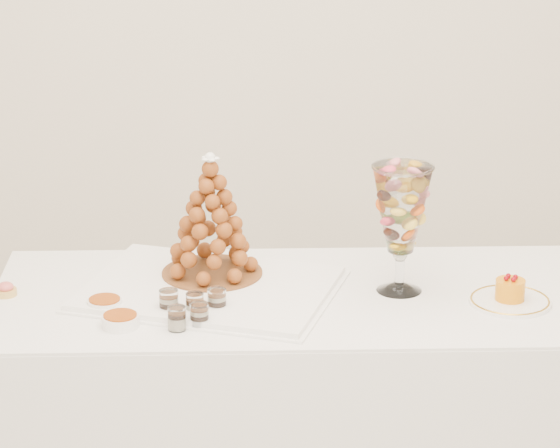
{
  "coord_description": "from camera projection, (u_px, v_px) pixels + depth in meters",
  "views": [
    {
      "loc": [
        -0.16,
        -3.07,
        2.14
      ],
      "look_at": [
        -0.03,
        0.22,
        0.97
      ],
      "focal_mm": 85.0,
      "sensor_mm": 36.0,
      "label": 1
    }
  ],
  "objects": [
    {
      "name": "ramekin_back",
      "position": [
        105.0,
        305.0,
        3.61
      ],
      "size": [
        0.1,
        0.1,
        0.03
      ],
      "primitive_type": "cylinder",
      "color": "white",
      "rests_on": "buffet_table"
    },
    {
      "name": "lace_tray",
      "position": [
        209.0,
        289.0,
        3.73
      ],
      "size": [
        0.8,
        0.69,
        0.02
      ],
      "primitive_type": "cube",
      "rotation": [
        0.0,
        0.0,
        -0.33
      ],
      "color": "white",
      "rests_on": "buffet_table"
    },
    {
      "name": "cake_plate",
      "position": [
        510.0,
        301.0,
        3.66
      ],
      "size": [
        0.23,
        0.23,
        0.01
      ],
      "primitive_type": "cylinder",
      "color": "white",
      "rests_on": "buffet_table"
    },
    {
      "name": "verrine_c",
      "position": [
        217.0,
        301.0,
        3.59
      ],
      "size": [
        0.06,
        0.06,
        0.07
      ],
      "primitive_type": "cylinder",
      "rotation": [
        0.0,
        0.0,
        0.31
      ],
      "color": "white",
      "rests_on": "buffet_table"
    },
    {
      "name": "verrine_b",
      "position": [
        195.0,
        305.0,
        3.57
      ],
      "size": [
        0.06,
        0.06,
        0.07
      ],
      "primitive_type": "cylinder",
      "rotation": [
        0.0,
        0.0,
        0.18
      ],
      "color": "white",
      "rests_on": "buffet_table"
    },
    {
      "name": "buffet_table",
      "position": [
        319.0,
        406.0,
        3.84
      ],
      "size": [
        1.87,
        0.77,
        0.71
      ],
      "rotation": [
        0.0,
        0.0,
        -0.01
      ],
      "color": "white",
      "rests_on": "ground"
    },
    {
      "name": "verrine_d",
      "position": [
        177.0,
        318.0,
        3.48
      ],
      "size": [
        0.05,
        0.05,
        0.07
      ],
      "primitive_type": "cylinder",
      "rotation": [
        0.0,
        0.0,
        -0.07
      ],
      "color": "white",
      "rests_on": "buffet_table"
    },
    {
      "name": "mousse_cake",
      "position": [
        510.0,
        289.0,
        3.65
      ],
      "size": [
        0.08,
        0.08,
        0.07
      ],
      "color": "orange",
      "rests_on": "cake_plate"
    },
    {
      "name": "verrine_a",
      "position": [
        169.0,
        302.0,
        3.58
      ],
      "size": [
        0.06,
        0.06,
        0.07
      ],
      "primitive_type": "cylinder",
      "rotation": [
        0.0,
        0.0,
        -0.12
      ],
      "color": "white",
      "rests_on": "buffet_table"
    },
    {
      "name": "pink_tart",
      "position": [
        6.0,
        290.0,
        3.71
      ],
      "size": [
        0.06,
        0.06,
        0.04
      ],
      "color": "tan",
      "rests_on": "buffet_table"
    },
    {
      "name": "macaron_vase",
      "position": [
        402.0,
        211.0,
        3.67
      ],
      "size": [
        0.17,
        0.17,
        0.37
      ],
      "color": "white",
      "rests_on": "buffet_table"
    },
    {
      "name": "croquembouche",
      "position": [
        211.0,
        216.0,
        3.75
      ],
      "size": [
        0.3,
        0.3,
        0.36
      ],
      "rotation": [
        0.0,
        0.0,
        0.31
      ],
      "color": "brown",
      "rests_on": "lace_tray"
    },
    {
      "name": "ramekin_front",
      "position": [
        120.0,
        321.0,
        3.51
      ],
      "size": [
        0.1,
        0.1,
        0.03
      ],
      "primitive_type": "cylinder",
      "color": "white",
      "rests_on": "buffet_table"
    },
    {
      "name": "verrine_e",
      "position": [
        199.0,
        315.0,
        3.5
      ],
      "size": [
        0.05,
        0.05,
        0.07
      ],
      "primitive_type": "cylinder",
      "rotation": [
        0.0,
        0.0,
        0.07
      ],
      "color": "white",
      "rests_on": "buffet_table"
    }
  ]
}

